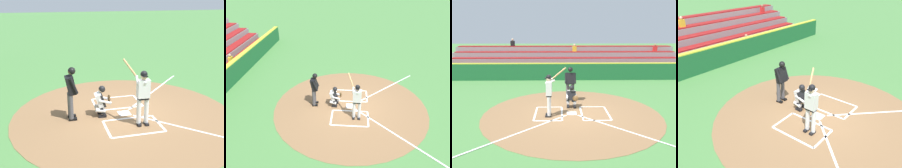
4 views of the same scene
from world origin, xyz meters
TOP-DOWN VIEW (x-y plane):
  - ground_plane at (0.00, 0.00)m, footprint 120.00×120.00m
  - dirt_circle at (0.00, 0.00)m, footprint 8.00×8.00m
  - home_plate_and_chalk at (0.00, 0.88)m, footprint 7.93×4.91m
  - batter at (1.00, 0.31)m, footprint 0.94×0.69m
  - catcher at (-0.04, -0.83)m, footprint 0.59×0.64m
  - plate_umpire at (-0.02, -1.89)m, footprint 0.59×0.42m
  - baseball at (-0.80, -0.82)m, footprint 0.07×0.07m
  - backstop_wall at (0.00, -7.50)m, footprint 22.00×0.36m

SIDE VIEW (x-z plane):
  - ground_plane at x=0.00m, z-range 0.00..0.00m
  - dirt_circle at x=0.00m, z-range 0.00..0.01m
  - home_plate_and_chalk at x=0.00m, z-range 0.01..0.02m
  - baseball at x=-0.80m, z-range 0.00..0.07m
  - catcher at x=-0.04m, z-range 0.02..1.15m
  - backstop_wall at x=0.00m, z-range 0.00..1.31m
  - plate_umpire at x=-0.02m, z-range 0.14..2.01m
  - batter at x=1.00m, z-range 0.04..2.16m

